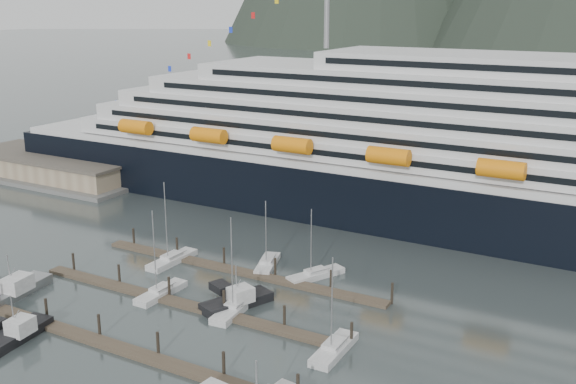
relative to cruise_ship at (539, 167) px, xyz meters
name	(u,v)px	position (x,y,z in m)	size (l,w,h in m)	color
ground	(199,323)	(-30.03, -54.94, -12.04)	(1600.00, 1600.00, 0.00)	#404C4B
cruise_ship	(539,167)	(0.00, 0.00, 0.00)	(210.00, 30.40, 50.30)	black
warehouse	(55,168)	(-102.03, -12.94, -9.79)	(46.00, 20.00, 5.80)	#595956
dock_near	(113,345)	(-34.95, -64.89, -11.73)	(48.18, 2.28, 3.20)	#4B3E30
dock_mid	(183,303)	(-34.95, -51.89, -11.73)	(48.18, 2.28, 3.20)	#4B3E30
dock_far	(237,270)	(-34.95, -38.89, -11.73)	(48.18, 2.28, 3.20)	#4B3E30
sailboat_c	(161,293)	(-39.42, -50.92, -11.63)	(2.52, 8.67, 12.80)	#B1B1B1
sailboat_d	(237,307)	(-27.89, -49.60, -11.63)	(3.46, 10.56, 13.40)	#B1B1B1
sailboat_e	(172,260)	(-45.83, -40.64, -11.63)	(2.72, 9.53, 13.44)	#B1B1B1
sailboat_f	(267,265)	(-32.11, -34.95, -11.64)	(4.97, 8.64, 11.09)	#B1B1B1
sailboat_g	(316,275)	(-23.86, -34.95, -11.65)	(6.06, 9.22, 10.97)	#B1B1B1
sailboat_h	(334,350)	(-12.03, -53.38, -11.63)	(2.66, 8.68, 12.39)	#B1B1B1
trawler_a	(11,291)	(-56.89, -61.37, -11.16)	(9.26, 12.75, 6.81)	gray
trawler_b	(15,333)	(-46.42, -69.22, -11.22)	(7.52, 9.85, 6.17)	black
trawler_e	(236,300)	(-28.63, -48.62, -11.20)	(8.66, 10.34, 6.37)	black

